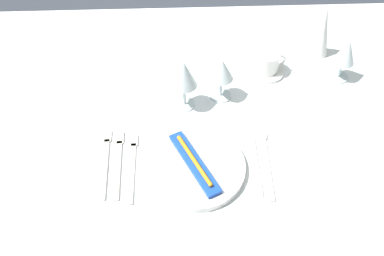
# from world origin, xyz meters

# --- Properties ---
(ground_plane) EXTENTS (6.00, 6.00, 0.00)m
(ground_plane) POSITION_xyz_m (0.00, 0.00, 0.00)
(ground_plane) COLOR #383D47
(dining_table) EXTENTS (1.80, 1.11, 0.74)m
(dining_table) POSITION_xyz_m (0.00, 0.00, 0.66)
(dining_table) COLOR white
(dining_table) RESTS_ON ground
(dinner_plate) EXTENTS (0.26, 0.26, 0.02)m
(dinner_plate) POSITION_xyz_m (-0.04, -0.22, 0.75)
(dinner_plate) COLOR white
(dinner_plate) RESTS_ON dining_table
(toothbrush_package) EXTENTS (0.12, 0.21, 0.02)m
(toothbrush_package) POSITION_xyz_m (-0.04, -0.22, 0.77)
(toothbrush_package) COLOR blue
(toothbrush_package) RESTS_ON dinner_plate
(fork_outer) EXTENTS (0.02, 0.22, 0.00)m
(fork_outer) POSITION_xyz_m (-0.19, -0.20, 0.74)
(fork_outer) COLOR beige
(fork_outer) RESTS_ON dining_table
(fork_inner) EXTENTS (0.03, 0.22, 0.00)m
(fork_inner) POSITION_xyz_m (-0.23, -0.19, 0.74)
(fork_inner) COLOR beige
(fork_inner) RESTS_ON dining_table
(fork_salad) EXTENTS (0.03, 0.22, 0.00)m
(fork_salad) POSITION_xyz_m (-0.26, -0.18, 0.74)
(fork_salad) COLOR beige
(fork_salad) RESTS_ON dining_table
(dinner_knife) EXTENTS (0.03, 0.24, 0.00)m
(dinner_knife) POSITION_xyz_m (0.12, -0.19, 0.74)
(dinner_knife) COLOR beige
(dinner_knife) RESTS_ON dining_table
(spoon_soup) EXTENTS (0.03, 0.23, 0.01)m
(spoon_soup) POSITION_xyz_m (0.15, -0.18, 0.74)
(spoon_soup) COLOR beige
(spoon_soup) RESTS_ON dining_table
(saucer_left) EXTENTS (0.13, 0.13, 0.01)m
(saucer_left) POSITION_xyz_m (0.20, 0.15, 0.74)
(saucer_left) COLOR white
(saucer_left) RESTS_ON dining_table
(coffee_cup_left) EXTENTS (0.10, 0.08, 0.06)m
(coffee_cup_left) POSITION_xyz_m (0.20, 0.15, 0.78)
(coffee_cup_left) COLOR white
(coffee_cup_left) RESTS_ON saucer_left
(wine_glass_centre) EXTENTS (0.07, 0.07, 0.13)m
(wine_glass_centre) POSITION_xyz_m (0.05, 0.05, 0.83)
(wine_glass_centre) COLOR silver
(wine_glass_centre) RESTS_ON dining_table
(wine_glass_left) EXTENTS (0.07, 0.07, 0.16)m
(wine_glass_left) POSITION_xyz_m (-0.05, 0.01, 0.85)
(wine_glass_left) COLOR silver
(wine_glass_left) RESTS_ON dining_table
(wine_glass_right) EXTENTS (0.06, 0.06, 0.14)m
(wine_glass_right) POSITION_xyz_m (0.43, 0.12, 0.83)
(wine_glass_right) COLOR silver
(wine_glass_right) RESTS_ON dining_table
(napkin_folded) EXTENTS (0.08, 0.08, 0.17)m
(napkin_folded) POSITION_xyz_m (0.39, 0.24, 0.82)
(napkin_folded) COLOR white
(napkin_folded) RESTS_ON dining_table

